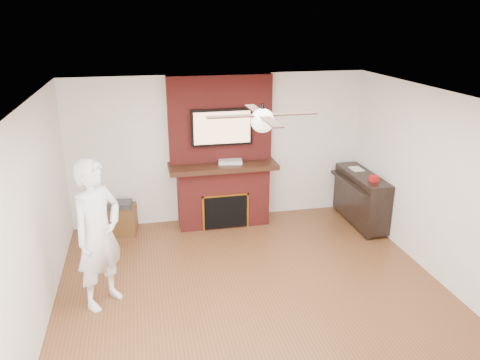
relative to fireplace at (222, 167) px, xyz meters
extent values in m
cube|color=brown|center=(0.00, -2.55, -1.09)|extent=(5.36, 5.86, 0.18)
cube|color=white|center=(0.00, -2.55, 1.59)|extent=(5.36, 5.86, 0.18)
cube|color=white|center=(0.00, 0.29, 0.25)|extent=(5.36, 0.18, 2.50)
cube|color=white|center=(-2.59, -2.55, 0.25)|extent=(0.18, 5.86, 2.50)
cube|color=white|center=(2.59, -2.55, 0.25)|extent=(0.18, 5.86, 2.50)
cube|color=maroon|center=(0.00, -0.05, -0.50)|extent=(1.50, 0.50, 1.00)
cube|color=black|center=(0.00, -0.08, 0.04)|extent=(1.78, 0.64, 0.08)
cube|color=maroon|center=(0.00, 0.10, 0.79)|extent=(1.70, 0.20, 1.42)
cube|color=black|center=(0.00, -0.30, -0.69)|extent=(0.70, 0.06, 0.55)
cube|color=#BF8C2D|center=(0.00, -0.31, -0.40)|extent=(0.78, 0.02, 0.03)
cube|color=#BF8C2D|center=(-0.38, -0.31, -0.69)|extent=(0.03, 0.02, 0.61)
cube|color=#BF8C2D|center=(0.38, -0.31, -0.69)|extent=(0.03, 0.02, 0.61)
cube|color=black|center=(0.00, -0.04, 0.68)|extent=(1.00, 0.07, 0.60)
cube|color=#F1B07F|center=(0.00, -0.08, 0.68)|extent=(0.92, 0.01, 0.52)
cylinder|color=black|center=(0.00, -2.55, 1.43)|extent=(0.04, 0.04, 0.14)
sphere|color=white|center=(0.00, -2.55, 1.32)|extent=(0.26, 0.26, 0.26)
cube|color=black|center=(0.33, -2.55, 1.38)|extent=(0.55, 0.11, 0.01)
cube|color=black|center=(0.00, -2.22, 1.38)|extent=(0.11, 0.55, 0.01)
cube|color=black|center=(-0.33, -2.55, 1.38)|extent=(0.55, 0.11, 0.01)
cube|color=black|center=(0.00, -2.88, 1.38)|extent=(0.11, 0.55, 0.01)
imported|color=white|center=(-1.87, -2.07, -0.06)|extent=(0.80, 0.81, 1.87)
cube|color=#543418|center=(-1.69, -0.07, -0.77)|extent=(0.51, 0.51, 0.45)
cube|color=#333335|center=(-1.69, -0.07, -0.50)|extent=(0.39, 0.32, 0.09)
cube|color=black|center=(2.29, -0.56, -0.53)|extent=(0.40, 1.36, 0.84)
cube|color=black|center=(2.15, -1.17, -0.63)|extent=(0.06, 0.10, 0.73)
cube|color=black|center=(2.15, 0.04, -0.63)|extent=(0.06, 0.10, 0.73)
cube|color=black|center=(2.06, -0.56, -0.24)|extent=(0.15, 1.25, 0.05)
cube|color=silver|center=(2.29, -0.30, -0.10)|extent=(0.19, 0.26, 0.01)
cube|color=#B51616|center=(2.29, -0.93, -0.06)|extent=(0.13, 0.13, 0.09)
cube|color=silver|center=(0.12, -0.10, 0.11)|extent=(0.42, 0.28, 0.06)
cylinder|color=red|center=(-0.14, -0.24, -0.93)|extent=(0.08, 0.08, 0.13)
cylinder|color=#398434|center=(-0.05, -0.24, -0.95)|extent=(0.07, 0.07, 0.10)
cylinder|color=#C3AD9B|center=(0.09, -0.21, -0.94)|extent=(0.08, 0.08, 0.11)
cylinder|color=navy|center=(0.19, -0.20, -0.96)|extent=(0.06, 0.06, 0.07)
camera|label=1|loc=(-1.29, -7.32, 2.40)|focal=35.00mm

